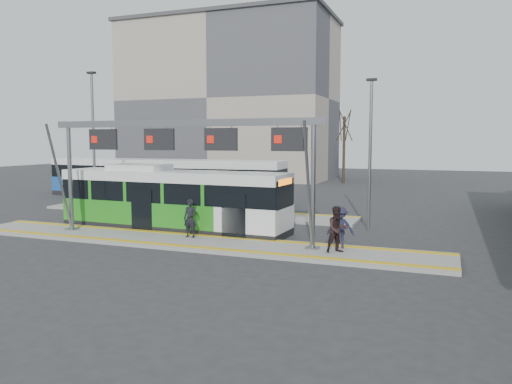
# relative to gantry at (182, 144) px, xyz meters

# --- Properties ---
(ground) EXTENTS (120.00, 120.00, 0.00)m
(ground) POSITION_rel_gantry_xyz_m (0.35, -0.25, -4.30)
(ground) COLOR #2D2D30
(ground) RESTS_ON ground
(platform_main) EXTENTS (22.00, 3.00, 0.15)m
(platform_main) POSITION_rel_gantry_xyz_m (0.35, -0.25, -4.22)
(platform_main) COLOR gray
(platform_main) RESTS_ON ground
(platform_second) EXTENTS (20.00, 3.00, 0.15)m
(platform_second) POSITION_rel_gantry_xyz_m (-3.65, 7.75, -4.22)
(platform_second) COLOR gray
(platform_second) RESTS_ON ground
(tactile_main) EXTENTS (22.00, 2.65, 0.02)m
(tactile_main) POSITION_rel_gantry_xyz_m (0.35, -0.25, -4.14)
(tactile_main) COLOR gold
(tactile_main) RESTS_ON platform_main
(tactile_second) EXTENTS (20.00, 0.35, 0.02)m
(tactile_second) POSITION_rel_gantry_xyz_m (-3.65, 8.90, -4.14)
(tactile_second) COLOR gold
(tactile_second) RESTS_ON platform_second
(gantry) EXTENTS (13.00, 1.68, 5.20)m
(gantry) POSITION_rel_gantry_xyz_m (0.00, 0.00, 0.00)
(gantry) COLOR slate
(gantry) RESTS_ON platform_main
(apartment_block) EXTENTS (24.50, 12.50, 18.40)m
(apartment_block) POSITION_rel_gantry_xyz_m (-13.65, 35.75, 4.91)
(apartment_block) COLOR #A79A8B
(apartment_block) RESTS_ON ground
(hero_bus) EXTENTS (11.90, 2.95, 3.25)m
(hero_bus) POSITION_rel_gantry_xyz_m (-1.91, 2.36, -2.81)
(hero_bus) COLOR black
(hero_bus) RESTS_ON ground
(bg_bus_green) EXTENTS (12.59, 3.25, 3.12)m
(bg_bus_green) POSITION_rel_gantry_xyz_m (-5.36, 11.23, -2.76)
(bg_bus_green) COLOR black
(bg_bus_green) RESTS_ON ground
(bg_bus_blue) EXTENTS (11.45, 2.72, 2.98)m
(bg_bus_blue) POSITION_rel_gantry_xyz_m (-13.76, 14.14, -2.83)
(bg_bus_blue) COLOR black
(bg_bus_blue) RESTS_ON ground
(passenger_a) EXTENTS (0.63, 0.42, 1.71)m
(passenger_a) POSITION_rel_gantry_xyz_m (0.18, 0.34, -3.29)
(passenger_a) COLOR black
(passenger_a) RESTS_ON platform_main
(passenger_b) EXTENTS (1.11, 1.07, 1.80)m
(passenger_b) POSITION_rel_gantry_xyz_m (6.92, -0.29, -3.25)
(passenger_b) COLOR black
(passenger_b) RESTS_ON platform_main
(passenger_c) EXTENTS (1.17, 0.81, 1.67)m
(passenger_c) POSITION_rel_gantry_xyz_m (6.87, 0.53, -3.31)
(passenger_c) COLOR #1F2138
(passenger_c) RESTS_ON platform_main
(tree_left) EXTENTS (1.40, 1.40, 7.92)m
(tree_left) POSITION_rel_gantry_xyz_m (-5.75, 31.81, 1.70)
(tree_left) COLOR #382B21
(tree_left) RESTS_ON ground
(tree_mid) EXTENTS (1.40, 1.40, 7.79)m
(tree_mid) POSITION_rel_gantry_xyz_m (0.80, 32.16, 1.61)
(tree_mid) COLOR #382B21
(tree_mid) RESTS_ON ground
(tree_far) EXTENTS (1.40, 1.40, 7.92)m
(tree_far) POSITION_rel_gantry_xyz_m (-24.80, 31.70, 1.71)
(tree_far) COLOR #382B21
(tree_far) RESTS_ON ground
(lamp_west) EXTENTS (0.50, 0.25, 8.44)m
(lamp_west) POSITION_rel_gantry_xyz_m (-8.82, 5.14, 0.16)
(lamp_west) COLOR slate
(lamp_west) RESTS_ON ground
(lamp_east) EXTENTS (0.50, 0.25, 7.44)m
(lamp_east) POSITION_rel_gantry_xyz_m (7.21, 5.84, -0.34)
(lamp_east) COLOR slate
(lamp_east) RESTS_ON ground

